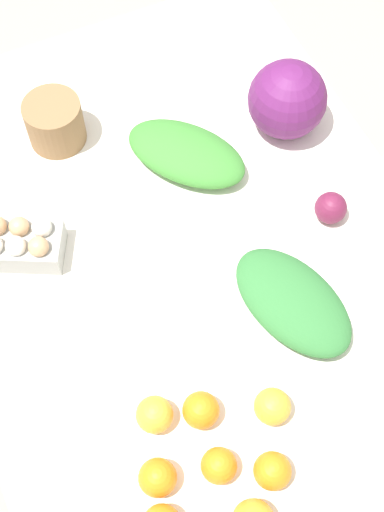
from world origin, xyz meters
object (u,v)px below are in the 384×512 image
(orange_2, at_px, (272,471))
(orange_5, at_px, (155,415))
(beet_root, at_px, (331,208))
(paper_bag, at_px, (55,122))
(greens_bunch_scallion, at_px, (186,153))
(greens_bunch_kale, at_px, (293,302))
(orange_4, at_px, (201,410))
(orange_6, at_px, (270,407))
(egg_carton, at_px, (9,242))
(orange_3, at_px, (158,478))
(orange_0, at_px, (219,466))
(cabbage_purple, at_px, (287,99))

(orange_2, xyz_separation_m, orange_5, (-0.18, -0.15, 0.00))
(beet_root, xyz_separation_m, orange_5, (0.26, -0.53, 0.00))
(paper_bag, relative_size, orange_2, 1.90)
(greens_bunch_scallion, height_order, greens_bunch_kale, greens_bunch_kale)
(greens_bunch_scallion, xyz_separation_m, orange_4, (0.55, -0.22, 0.00))
(orange_2, distance_m, orange_5, 0.24)
(orange_5, bearing_deg, greens_bunch_kale, 105.63)
(paper_bag, xyz_separation_m, beet_root, (0.46, 0.47, -0.02))
(greens_bunch_scallion, height_order, orange_6, same)
(orange_5, distance_m, orange_6, 0.22)
(egg_carton, xyz_separation_m, orange_3, (0.57, 0.09, -0.01))
(paper_bag, height_order, orange_0, paper_bag)
(orange_0, distance_m, orange_2, 0.10)
(greens_bunch_kale, height_order, orange_3, greens_bunch_kale)
(beet_root, bearing_deg, paper_bag, -134.11)
(beet_root, bearing_deg, greens_bunch_kale, -48.23)
(orange_6, bearing_deg, paper_bag, -169.62)
(orange_0, bearing_deg, orange_2, 59.65)
(orange_0, bearing_deg, orange_3, -103.61)
(orange_3, height_order, orange_6, same)
(paper_bag, distance_m, orange_2, 0.91)
(beet_root, distance_m, orange_6, 0.47)
(orange_2, relative_size, orange_6, 0.99)
(orange_6, bearing_deg, orange_3, -83.03)
(cabbage_purple, bearing_deg, greens_bunch_scallion, -89.05)
(greens_bunch_scallion, bearing_deg, orange_4, -21.74)
(orange_4, bearing_deg, orange_2, 24.40)
(cabbage_purple, relative_size, greens_bunch_kale, 0.64)
(paper_bag, bearing_deg, orange_0, 0.74)
(greens_bunch_scallion, relative_size, orange_6, 4.03)
(egg_carton, relative_size, beet_root, 3.47)
(cabbage_purple, height_order, orange_4, cabbage_purple)
(orange_0, bearing_deg, cabbage_purple, 143.58)
(orange_4, bearing_deg, paper_bag, -178.13)
(cabbage_purple, xyz_separation_m, orange_5, (0.53, -0.56, -0.06))
(beet_root, relative_size, orange_0, 1.05)
(egg_carton, relative_size, orange_6, 3.45)
(greens_bunch_kale, relative_size, orange_4, 4.03)
(orange_6, bearing_deg, orange_2, -25.87)
(orange_2, xyz_separation_m, orange_4, (-0.15, -0.07, 0.00))
(egg_carton, relative_size, paper_bag, 1.84)
(greens_bunch_scallion, xyz_separation_m, orange_6, (0.60, -0.10, 0.00))
(greens_bunch_scallion, relative_size, orange_0, 4.25)
(greens_bunch_kale, bearing_deg, orange_6, -39.12)
(greens_bunch_kale, height_order, orange_0, greens_bunch_kale)
(orange_3, bearing_deg, beet_root, 122.89)
(orange_2, distance_m, orange_3, 0.21)
(paper_bag, distance_m, orange_3, 0.83)
(egg_carton, distance_m, greens_bunch_scallion, 0.44)
(cabbage_purple, distance_m, paper_bag, 0.54)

